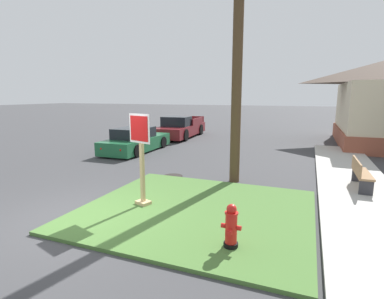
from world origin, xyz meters
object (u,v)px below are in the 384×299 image
(fire_hydrant, at_px, (231,227))
(parked_sedan_green, at_px, (136,141))
(street_bench, at_px, (360,172))
(stop_sign, at_px, (141,161))
(pickup_truck_maroon, at_px, (180,128))
(utility_pole, at_px, (239,6))
(manhole_cover, at_px, (173,176))

(fire_hydrant, height_order, parked_sedan_green, parked_sedan_green)
(street_bench, bearing_deg, parked_sedan_green, 162.41)
(stop_sign, height_order, pickup_truck_maroon, stop_sign)
(utility_pole, bearing_deg, street_bench, 5.71)
(stop_sign, relative_size, parked_sedan_green, 0.52)
(manhole_cover, height_order, parked_sedan_green, parked_sedan_green)
(street_bench, distance_m, utility_pole, 6.24)
(fire_hydrant, xyz_separation_m, street_bench, (2.75, 4.84, 0.12))
(manhole_cover, height_order, pickup_truck_maroon, pickup_truck_maroon)
(fire_hydrant, height_order, utility_pole, utility_pole)
(fire_hydrant, xyz_separation_m, manhole_cover, (-3.22, 4.28, -0.46))
(fire_hydrant, distance_m, pickup_truck_maroon, 15.31)
(manhole_cover, relative_size, pickup_truck_maroon, 0.12)
(pickup_truck_maroon, xyz_separation_m, street_bench, (9.80, -8.75, -0.03))
(street_bench, xyz_separation_m, utility_pole, (-3.76, -0.38, 4.96))
(fire_hydrant, xyz_separation_m, stop_sign, (-2.68, 1.30, 0.76))
(parked_sedan_green, bearing_deg, fire_hydrant, -48.38)
(parked_sedan_green, relative_size, pickup_truck_maroon, 0.81)
(manhole_cover, relative_size, utility_pole, 0.06)
(stop_sign, relative_size, pickup_truck_maroon, 0.42)
(parked_sedan_green, xyz_separation_m, pickup_truck_maroon, (0.02, 5.64, 0.07))
(street_bench, bearing_deg, fire_hydrant, -119.61)
(stop_sign, distance_m, pickup_truck_maroon, 13.06)
(manhole_cover, bearing_deg, pickup_truck_maroon, 112.38)
(fire_hydrant, distance_m, stop_sign, 3.07)
(stop_sign, bearing_deg, fire_hydrant, -25.95)
(manhole_cover, bearing_deg, utility_pole, 4.80)
(utility_pole, bearing_deg, fire_hydrant, -77.22)
(fire_hydrant, xyz_separation_m, parked_sedan_green, (-7.07, 7.95, 0.07))
(pickup_truck_maroon, relative_size, street_bench, 3.57)
(stop_sign, distance_m, manhole_cover, 3.26)
(manhole_cover, bearing_deg, street_bench, 5.38)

